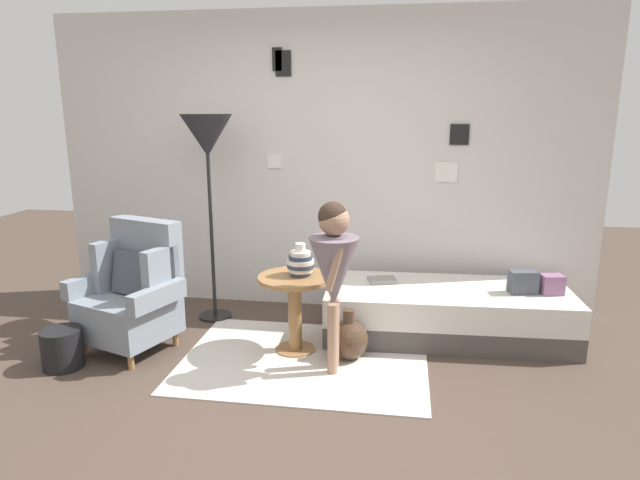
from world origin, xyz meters
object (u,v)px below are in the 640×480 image
Objects in this scene: daybed at (446,312)px; floor_lamp at (207,142)px; demijohn_near at (348,339)px; magazine_basket at (62,348)px; vase_striped at (300,263)px; side_table at (295,299)px; book_on_daybed at (382,280)px; person_child at (334,265)px; armchair at (134,292)px.

floor_lamp reaches higher than daybed.
magazine_basket is at bearing -167.35° from demijohn_near.
daybed is 1.27m from vase_striped.
side_table is 2.67× the size of book_on_daybed.
person_child is 3.18× the size of demijohn_near.
armchair is at bearing -119.03° from floor_lamp.
side_table reaches higher than daybed.
person_child is at bearing -137.75° from daybed.
side_table is 1.56× the size of demijohn_near.
side_table is (1.21, 0.12, -0.03)m from armchair.
armchair reaches higher than magazine_basket.
vase_striped is 1.10× the size of book_on_daybed.
side_table is 0.83m from book_on_daybed.
magazine_basket is at bearing -160.23° from daybed.
armchair is 0.56× the size of floor_lamp.
armchair is at bearing -174.54° from side_table.
armchair is 2.59× the size of demijohn_near.
magazine_basket is (-1.60, -0.54, -0.54)m from vase_striped.
magazine_basket is (-0.36, -0.40, -0.30)m from armchair.
floor_lamp is at bearing 143.68° from person_child.
book_on_daybed reaches higher than demijohn_near.
floor_lamp is (0.38, 0.68, 1.07)m from armchair.
daybed is 1.24m from person_child.
side_table is 0.34× the size of floor_lamp.
book_on_daybed is (0.58, 0.52, -0.27)m from vase_striped.
person_child is at bearing -40.77° from side_table.
side_table is 0.56m from person_child.
book_on_daybed is (-0.52, 0.09, 0.22)m from daybed.
book_on_daybed reaches higher than daybed.
book_on_daybed is (0.62, 0.55, 0.00)m from side_table.
demijohn_near is (-0.21, -0.62, -0.27)m from book_on_daybed.
floor_lamp reaches higher than magazine_basket.
vase_striped is (0.04, 0.03, 0.27)m from side_table.
armchair reaches higher than demijohn_near.
person_child reaches higher than magazine_basket.
book_on_daybed is 2.45m from magazine_basket.
daybed is 0.90m from demijohn_near.
side_table is 2.10× the size of magazine_basket.
floor_lamp reaches higher than person_child.
side_table is at bearing -158.07° from daybed.
daybed is at bearing 19.77° from magazine_basket.
person_child is (-0.81, -0.74, 0.57)m from daybed.
person_child is at bearing -109.60° from book_on_daybed.
demijohn_near is 2.02m from magazine_basket.
vase_striped is at bearing 6.61° from armchair.
demijohn_near is at bearing -27.28° from floor_lamp.
vase_striped is 0.86× the size of magazine_basket.
armchair is 1.65× the size of side_table.
armchair is 4.02× the size of vase_striped.
book_on_daybed is at bearing 25.93° from magazine_basket.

